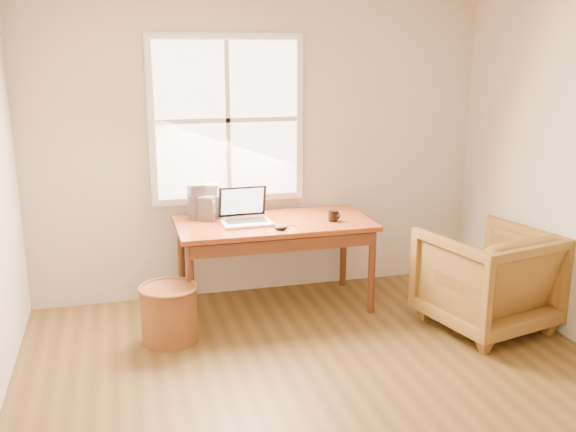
% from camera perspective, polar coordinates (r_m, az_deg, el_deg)
% --- Properties ---
extents(room_shell, '(4.04, 4.54, 2.64)m').
position_cam_1_polar(room_shell, '(3.63, 4.58, 1.82)').
color(room_shell, brown).
rests_on(room_shell, ground).
extents(desk, '(1.60, 0.80, 0.04)m').
position_cam_1_polar(desk, '(5.30, -1.25, -0.68)').
color(desk, brown).
rests_on(desk, room_shell).
extents(armchair, '(1.02, 1.04, 0.80)m').
position_cam_1_polar(armchair, '(5.23, 17.21, -5.34)').
color(armchair, brown).
rests_on(armchair, room_shell).
extents(wicker_stool, '(0.42, 0.42, 0.42)m').
position_cam_1_polar(wicker_stool, '(4.91, -10.51, -8.59)').
color(wicker_stool, brown).
rests_on(wicker_stool, room_shell).
extents(laptop, '(0.40, 0.42, 0.29)m').
position_cam_1_polar(laptop, '(5.17, -3.71, 0.83)').
color(laptop, '#B6B8BE').
rests_on(laptop, desk).
extents(mouse, '(0.11, 0.08, 0.03)m').
position_cam_1_polar(mouse, '(5.02, -0.64, -1.09)').
color(mouse, black).
rests_on(mouse, desk).
extents(coffee_mug, '(0.10, 0.10, 0.09)m').
position_cam_1_polar(coffee_mug, '(5.30, 4.03, 0.02)').
color(coffee_mug, black).
rests_on(coffee_mug, desk).
extents(cd_stack_a, '(0.17, 0.16, 0.28)m').
position_cam_1_polar(cd_stack_a, '(5.46, -6.92, 1.42)').
color(cd_stack_a, silver).
rests_on(cd_stack_a, desk).
extents(cd_stack_b, '(0.16, 0.16, 0.20)m').
position_cam_1_polar(cd_stack_b, '(5.37, -7.20, 0.72)').
color(cd_stack_b, '#2A2A2F').
rests_on(cd_stack_b, desk).
extents(cd_stack_c, '(0.14, 0.13, 0.29)m').
position_cam_1_polar(cd_stack_c, '(5.41, -8.14, 1.29)').
color(cd_stack_c, '#93959F').
rests_on(cd_stack_c, desk).
extents(cd_stack_d, '(0.17, 0.15, 0.19)m').
position_cam_1_polar(cd_stack_d, '(5.45, -6.22, 0.94)').
color(cd_stack_d, silver).
rests_on(cd_stack_d, desk).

